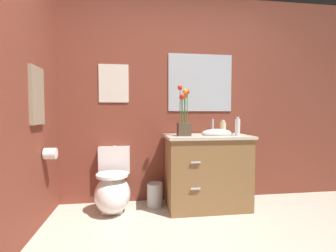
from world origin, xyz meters
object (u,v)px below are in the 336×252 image
Objects in this scene: hanging_towel at (37,96)px; toilet_paper_roll at (50,154)px; flower_vase at (184,119)px; wall_poster at (114,83)px; soap_bottle at (223,128)px; wall_mirror at (200,83)px; vanity_cabinet at (207,170)px; lotion_bottle at (238,127)px; toilet at (113,189)px; trash_bin at (155,195)px.

toilet_paper_roll is (0.06, 0.15, -0.55)m from hanging_towel.
wall_poster is (-0.78, 0.33, 0.42)m from flower_vase.
wall_mirror is at bearing 123.41° from soap_bottle.
vanity_cabinet is 0.51m from soap_bottle.
hanging_towel is (-2.00, -0.22, 0.31)m from lotion_bottle.
flower_vase is at bearing 11.48° from hanging_towel.
wall_poster is (-1.05, 0.29, 1.00)m from vanity_cabinet.
toilet_paper_roll is at bearing -161.18° from toilet.
toilet is at bearing 18.82° from toilet_paper_roll.
hanging_towel reaches higher than trash_bin.
toilet_paper_roll is at bearing -164.09° from wall_mirror.
wall_poster is at bearing 90.00° from toilet.
hanging_towel is (-0.63, -0.35, 0.99)m from toilet.
wall_mirror reaches higher than trash_bin.
flower_vase is at bearing -22.93° from wall_poster.
flower_vase is at bearing 5.73° from toilet_paper_roll.
wall_poster reaches higher than vanity_cabinet.
soap_bottle is at bearing -13.09° from wall_poster.
wall_mirror is (-0.19, 0.29, 0.55)m from soap_bottle.
trash_bin is 0.61× the size of wall_poster.
vanity_cabinet is 0.65m from flower_vase.
toilet_paper_roll is (-1.04, -0.26, 0.54)m from trash_bin.
flower_vase is at bearing -172.96° from vanity_cabinet.
lotion_bottle is 0.76× the size of trash_bin.
wall_poster is at bearing 164.42° from vanity_cabinet.
soap_bottle reaches higher than toilet_paper_roll.
toilet_paper_roll is (-0.58, -0.46, -0.75)m from wall_poster.
vanity_cabinet reaches higher than toilet.
vanity_cabinet is 1.81× the size of flower_vase.
vanity_cabinet is 5.88× the size of soap_bottle.
wall_mirror reaches higher than lotion_bottle.
soap_bottle is at bearing 9.86° from hanging_towel.
toilet_paper_roll is (-1.95, -0.07, -0.24)m from lotion_bottle.
wall_poster reaches higher than toilet.
toilet is at bearing -172.10° from trash_bin.
wall_poster is (0.00, 0.27, 1.18)m from toilet.
flower_vase is at bearing -129.96° from wall_mirror.
soap_bottle is 0.83× the size of lotion_bottle.
soap_bottle is 1.56× the size of toilet_paper_roll.
lotion_bottle is at bearing 2.00° from toilet_paper_roll.
wall_mirror is (0.59, 0.20, 1.31)m from trash_bin.
toilet_paper_roll is at bearing -174.50° from soap_bottle.
wall_mirror is at bearing 50.04° from flower_vase.
toilet is 1.41m from soap_bottle.
vanity_cabinet is 1.93× the size of hanging_towel.
vanity_cabinet is 1.89m from hanging_towel.
soap_bottle is at bearing 5.50° from toilet_paper_roll.
soap_bottle is 0.38× the size of wall_poster.
lotion_bottle reaches higher than vanity_cabinet.
toilet is 1.62m from wall_mirror.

